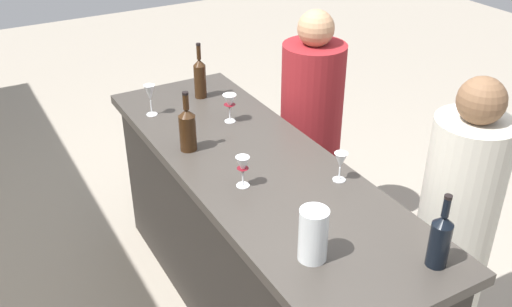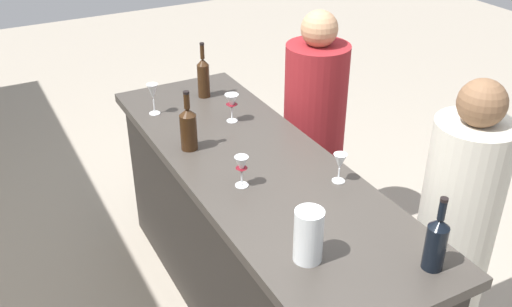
{
  "view_description": "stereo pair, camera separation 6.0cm",
  "coord_description": "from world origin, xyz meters",
  "px_view_note": "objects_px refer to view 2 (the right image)",
  "views": [
    {
      "loc": [
        -2.05,
        1.16,
        2.35
      ],
      "look_at": [
        0.0,
        0.0,
        1.0
      ],
      "focal_mm": 40.82,
      "sensor_mm": 36.0,
      "label": 1
    },
    {
      "loc": [
        -2.08,
        1.11,
        2.35
      ],
      "look_at": [
        0.0,
        0.0,
        1.0
      ],
      "focal_mm": 40.82,
      "sensor_mm": 36.0,
      "label": 2
    }
  ],
  "objects_px": {
    "wine_bottle_leftmost_near_black": "(436,242)",
    "wine_bottle_second_left_amber_brown": "(188,127)",
    "wine_glass_near_center": "(232,103)",
    "water_pitcher": "(308,236)",
    "person_center_guest": "(313,141)",
    "wine_glass_near_left": "(340,163)",
    "wine_glass_near_right": "(242,166)",
    "wine_glass_far_left": "(153,93)",
    "wine_bottle_center_amber_brown": "(203,77)",
    "person_left_guest": "(453,241)"
  },
  "relations": [
    {
      "from": "person_left_guest",
      "to": "water_pitcher",
      "type": "bearing_deg",
      "value": -0.67
    },
    {
      "from": "wine_bottle_leftmost_near_black",
      "to": "person_left_guest",
      "type": "xyz_separation_m",
      "value": [
        0.31,
        -0.47,
        -0.39
      ]
    },
    {
      "from": "wine_bottle_leftmost_near_black",
      "to": "wine_bottle_center_amber_brown",
      "type": "distance_m",
      "value": 1.77
    },
    {
      "from": "wine_glass_near_left",
      "to": "wine_glass_far_left",
      "type": "xyz_separation_m",
      "value": [
        1.05,
        0.49,
        0.03
      ]
    },
    {
      "from": "wine_bottle_second_left_amber_brown",
      "to": "wine_glass_near_center",
      "type": "xyz_separation_m",
      "value": [
        0.17,
        -0.32,
        -0.01
      ]
    },
    {
      "from": "wine_glass_near_left",
      "to": "person_left_guest",
      "type": "bearing_deg",
      "value": -126.47
    },
    {
      "from": "wine_bottle_center_amber_brown",
      "to": "wine_glass_near_left",
      "type": "xyz_separation_m",
      "value": [
        -1.13,
        -0.16,
        -0.03
      ]
    },
    {
      "from": "wine_bottle_center_amber_brown",
      "to": "wine_glass_far_left",
      "type": "bearing_deg",
      "value": 104.1
    },
    {
      "from": "wine_bottle_leftmost_near_black",
      "to": "wine_glass_far_left",
      "type": "height_order",
      "value": "wine_bottle_leftmost_near_black"
    },
    {
      "from": "wine_glass_near_center",
      "to": "wine_glass_near_right",
      "type": "relative_size",
      "value": 1.06
    },
    {
      "from": "wine_glass_near_right",
      "to": "person_center_guest",
      "type": "height_order",
      "value": "person_center_guest"
    },
    {
      "from": "wine_glass_near_right",
      "to": "person_left_guest",
      "type": "distance_m",
      "value": 1.04
    },
    {
      "from": "wine_glass_near_right",
      "to": "water_pitcher",
      "type": "distance_m",
      "value": 0.55
    },
    {
      "from": "wine_bottle_leftmost_near_black",
      "to": "wine_bottle_second_left_amber_brown",
      "type": "xyz_separation_m",
      "value": [
        1.23,
        0.43,
        0.0
      ]
    },
    {
      "from": "person_center_guest",
      "to": "water_pitcher",
      "type": "bearing_deg",
      "value": 56.34
    },
    {
      "from": "wine_glass_far_left",
      "to": "person_left_guest",
      "type": "bearing_deg",
      "value": -145.98
    },
    {
      "from": "water_pitcher",
      "to": "person_center_guest",
      "type": "height_order",
      "value": "person_center_guest"
    },
    {
      "from": "wine_glass_near_right",
      "to": "wine_glass_far_left",
      "type": "height_order",
      "value": "wine_glass_far_left"
    },
    {
      "from": "wine_glass_near_left",
      "to": "wine_glass_near_center",
      "type": "xyz_separation_m",
      "value": [
        0.76,
        0.15,
        0.01
      ]
    },
    {
      "from": "wine_bottle_leftmost_near_black",
      "to": "wine_glass_near_right",
      "type": "height_order",
      "value": "wine_bottle_leftmost_near_black"
    },
    {
      "from": "wine_glass_far_left",
      "to": "wine_bottle_leftmost_near_black",
      "type": "bearing_deg",
      "value": -165.0
    },
    {
      "from": "water_pitcher",
      "to": "wine_glass_near_left",
      "type": "bearing_deg",
      "value": -46.9
    },
    {
      "from": "water_pitcher",
      "to": "person_center_guest",
      "type": "bearing_deg",
      "value": -34.48
    },
    {
      "from": "wine_bottle_second_left_amber_brown",
      "to": "person_left_guest",
      "type": "distance_m",
      "value": 1.35
    },
    {
      "from": "wine_bottle_center_amber_brown",
      "to": "wine_glass_near_center",
      "type": "height_order",
      "value": "wine_bottle_center_amber_brown"
    },
    {
      "from": "wine_glass_near_center",
      "to": "wine_glass_far_left",
      "type": "bearing_deg",
      "value": 49.62
    },
    {
      "from": "wine_bottle_center_amber_brown",
      "to": "wine_glass_far_left",
      "type": "height_order",
      "value": "wine_bottle_center_amber_brown"
    },
    {
      "from": "wine_bottle_center_amber_brown",
      "to": "wine_glass_near_right",
      "type": "relative_size",
      "value": 2.22
    },
    {
      "from": "water_pitcher",
      "to": "person_left_guest",
      "type": "relative_size",
      "value": 0.14
    },
    {
      "from": "wine_bottle_center_amber_brown",
      "to": "person_center_guest",
      "type": "distance_m",
      "value": 0.76
    },
    {
      "from": "wine_bottle_leftmost_near_black",
      "to": "wine_bottle_center_amber_brown",
      "type": "relative_size",
      "value": 0.92
    },
    {
      "from": "wine_glass_near_left",
      "to": "person_left_guest",
      "type": "height_order",
      "value": "person_left_guest"
    },
    {
      "from": "person_center_guest",
      "to": "wine_bottle_center_amber_brown",
      "type": "bearing_deg",
      "value": -30.55
    },
    {
      "from": "wine_bottle_leftmost_near_black",
      "to": "person_left_guest",
      "type": "relative_size",
      "value": 0.2
    },
    {
      "from": "wine_bottle_center_amber_brown",
      "to": "person_center_guest",
      "type": "xyz_separation_m",
      "value": [
        -0.34,
        -0.55,
        -0.4
      ]
    },
    {
      "from": "wine_glass_near_left",
      "to": "person_center_guest",
      "type": "bearing_deg",
      "value": -26.7
    },
    {
      "from": "person_left_guest",
      "to": "wine_bottle_second_left_amber_brown",
      "type": "bearing_deg",
      "value": -49.99
    },
    {
      "from": "wine_glass_near_left",
      "to": "wine_glass_far_left",
      "type": "height_order",
      "value": "wine_glass_far_left"
    },
    {
      "from": "wine_glass_near_left",
      "to": "wine_glass_near_center",
      "type": "height_order",
      "value": "wine_glass_near_center"
    },
    {
      "from": "wine_glass_far_left",
      "to": "person_center_guest",
      "type": "height_order",
      "value": "person_center_guest"
    },
    {
      "from": "wine_bottle_leftmost_near_black",
      "to": "wine_glass_near_right",
      "type": "distance_m",
      "value": 0.88
    },
    {
      "from": "water_pitcher",
      "to": "person_center_guest",
      "type": "xyz_separation_m",
      "value": [
        1.18,
        -0.81,
        -0.38
      ]
    },
    {
      "from": "wine_bottle_center_amber_brown",
      "to": "wine_bottle_second_left_amber_brown",
      "type": "bearing_deg",
      "value": 149.69
    },
    {
      "from": "wine_glass_near_center",
      "to": "wine_glass_near_right",
      "type": "height_order",
      "value": "wine_glass_near_center"
    },
    {
      "from": "wine_bottle_leftmost_near_black",
      "to": "person_center_guest",
      "type": "relative_size",
      "value": 0.2
    },
    {
      "from": "wine_bottle_second_left_amber_brown",
      "to": "wine_bottle_center_amber_brown",
      "type": "distance_m",
      "value": 0.63
    },
    {
      "from": "wine_bottle_center_amber_brown",
      "to": "wine_glass_far_left",
      "type": "relative_size",
      "value": 1.87
    },
    {
      "from": "wine_bottle_second_left_amber_brown",
      "to": "water_pitcher",
      "type": "relative_size",
      "value": 1.44
    },
    {
      "from": "wine_glass_near_right",
      "to": "wine_glass_near_left",
      "type": "bearing_deg",
      "value": -113.31
    },
    {
      "from": "wine_glass_near_center",
      "to": "wine_glass_near_left",
      "type": "bearing_deg",
      "value": -168.56
    }
  ]
}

